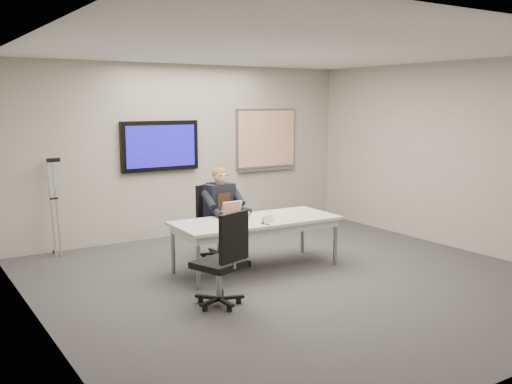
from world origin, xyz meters
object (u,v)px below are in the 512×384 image
seated_person (226,224)px  office_chair_near (222,277)px  conference_table (256,225)px  office_chair_far (216,235)px  laptop (235,214)px

seated_person → office_chair_near: bearing=-126.8°
conference_table → seated_person: seated_person is taller
office_chair_far → seated_person: 0.32m
conference_table → office_chair_near: size_ratio=2.10×
office_chair_far → seated_person: size_ratio=0.80×
office_chair_far → seated_person: bearing=-104.9°
seated_person → laptop: 0.36m
office_chair_far → office_chair_near: bearing=-135.5°
conference_table → laptop: bearing=133.4°
conference_table → laptop: laptop is taller
laptop → conference_table: bearing=-51.9°
office_chair_far → laptop: size_ratio=3.30×
conference_table → seated_person: size_ratio=1.70×
office_chair_near → laptop: 1.55m
office_chair_far → office_chair_near: 1.97m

